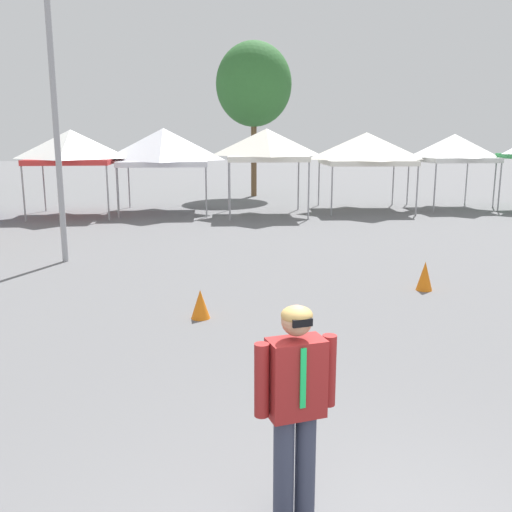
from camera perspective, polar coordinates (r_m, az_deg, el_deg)
name	(u,v)px	position (r m, az deg, el deg)	size (l,w,h in m)	color
canopy_tent_behind_right	(71,147)	(22.69, -18.10, 10.39)	(3.07, 3.07, 3.22)	#9E9EA3
canopy_tent_behind_left	(164,147)	(22.90, -9.27, 10.79)	(3.49, 3.49, 3.29)	#9E9EA3
canopy_tent_right_of_center	(266,145)	(21.84, 1.06, 11.12)	(3.15, 3.15, 3.26)	#9E9EA3
canopy_tent_center	(366,148)	(23.73, 11.03, 10.58)	(3.68, 3.68, 3.13)	#9E9EA3
canopy_tent_far_left	(454,148)	(25.42, 19.32, 10.21)	(2.93, 2.93, 3.07)	#9E9EA3
person_foreground	(296,401)	(4.39, 4.00, -14.34)	(0.64, 0.33, 1.78)	#33384C
light_pole_near_lift	(52,65)	(14.31, -19.87, 17.61)	(0.36, 0.36, 7.99)	#9E9EA3
tree_behind_tents_right	(254,85)	(28.92, -0.22, 16.86)	(3.70, 3.70, 7.51)	brown
traffic_cone_lot_center	(200,304)	(9.49, -5.62, -4.83)	(0.32, 0.32, 0.49)	orange
traffic_cone_near_barrier	(425,276)	(11.62, 16.62, -1.93)	(0.32, 0.32, 0.58)	orange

